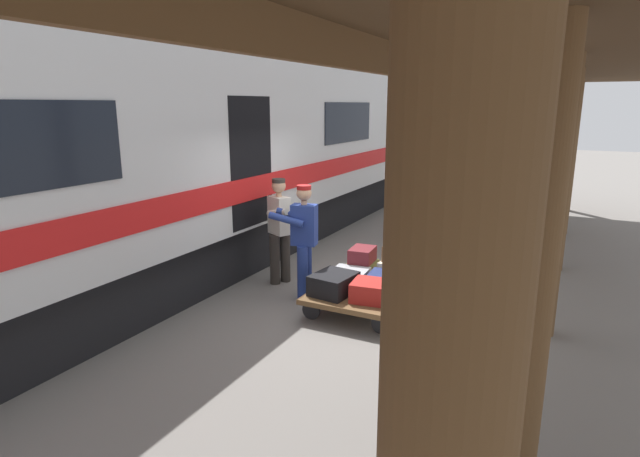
# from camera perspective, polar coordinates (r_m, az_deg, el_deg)

# --- Properties ---
(ground_plane) EXTENTS (60.00, 60.00, 0.00)m
(ground_plane) POSITION_cam_1_polar(r_m,az_deg,el_deg) (7.69, 4.07, -7.93)
(ground_plane) COLOR slate
(platform_canopy) EXTENTS (3.20, 18.25, 3.56)m
(platform_canopy) POSITION_cam_1_polar(r_m,az_deg,el_deg) (6.63, 25.88, 16.05)
(platform_canopy) COLOR brown
(platform_canopy) RESTS_ON ground_plane
(train_car) EXTENTS (3.02, 21.34, 4.00)m
(train_car) POSITION_cam_1_polar(r_m,az_deg,el_deg) (8.97, -15.69, 8.28)
(train_car) COLOR silver
(train_car) RESTS_ON ground_plane
(luggage_cart) EXTENTS (1.25, 1.91, 0.32)m
(luggage_cart) POSITION_cam_1_polar(r_m,az_deg,el_deg) (7.37, 5.25, -6.61)
(luggage_cart) COLOR brown
(luggage_cart) RESTS_ON ground_plane
(suitcase_gray_aluminum) EXTENTS (0.55, 0.59, 0.17)m
(suitcase_gray_aluminum) POSITION_cam_1_polar(r_m,az_deg,el_deg) (7.43, 3.26, -5.33)
(suitcase_gray_aluminum) COLOR #9EA0A5
(suitcase_gray_aluminum) RESTS_ON luggage_cart
(suitcase_olive_duffel) EXTENTS (0.38, 0.48, 0.16)m
(suitcase_olive_duffel) POSITION_cam_1_polar(r_m,az_deg,el_deg) (7.89, 4.78, -4.24)
(suitcase_olive_duffel) COLOR brown
(suitcase_olive_duffel) RESTS_ON luggage_cart
(suitcase_navy_fabric) EXTENTS (0.50, 0.49, 0.21)m
(suitcase_navy_fabric) POSITION_cam_1_polar(r_m,az_deg,el_deg) (7.23, 7.36, -5.80)
(suitcase_navy_fabric) COLOR navy
(suitcase_navy_fabric) RESTS_ON luggage_cart
(suitcase_black_hardshell) EXTENTS (0.57, 0.65, 0.28)m
(suitcase_black_hardshell) POSITION_cam_1_polar(r_m,az_deg,el_deg) (6.96, 1.53, -6.18)
(suitcase_black_hardshell) COLOR black
(suitcase_black_hardshell) RESTS_ON luggage_cart
(suitcase_red_plastic) EXTENTS (0.57, 0.52, 0.26)m
(suitcase_red_plastic) POSITION_cam_1_polar(r_m,az_deg,el_deg) (6.76, 5.86, -6.97)
(suitcase_red_plastic) COLOR #AD231E
(suitcase_red_plastic) RESTS_ON luggage_cart
(suitcase_cream_canvas) EXTENTS (0.45, 0.65, 0.26)m
(suitcase_cream_canvas) POSITION_cam_1_polar(r_m,az_deg,el_deg) (7.70, 8.67, -4.43)
(suitcase_cream_canvas) COLOR beige
(suitcase_cream_canvas) RESTS_ON luggage_cart
(suitcase_maroon_trunk) EXTENTS (0.37, 0.49, 0.22)m
(suitcase_maroon_trunk) POSITION_cam_1_polar(r_m,az_deg,el_deg) (7.80, 4.75, -2.96)
(suitcase_maroon_trunk) COLOR maroon
(suitcase_maroon_trunk) RESTS_ON suitcase_olive_duffel
(suitcase_brown_leather) EXTENTS (0.34, 0.42, 0.23)m
(suitcase_brown_leather) POSITION_cam_1_polar(r_m,az_deg,el_deg) (7.61, 8.55, -2.68)
(suitcase_brown_leather) COLOR brown
(suitcase_brown_leather) RESTS_ON suitcase_cream_canvas
(porter_in_overalls) EXTENTS (0.71, 0.52, 1.70)m
(porter_in_overalls) POSITION_cam_1_polar(r_m,az_deg,el_deg) (7.49, -1.91, -1.03)
(porter_in_overalls) COLOR navy
(porter_in_overalls) RESTS_ON ground_plane
(porter_by_door) EXTENTS (0.74, 0.61, 1.70)m
(porter_by_door) POSITION_cam_1_polar(r_m,az_deg,el_deg) (8.13, -4.47, 0.11)
(porter_by_door) COLOR #332D28
(porter_by_door) RESTS_ON ground_plane
(baggage_tug) EXTENTS (1.36, 1.86, 1.30)m
(baggage_tug) POSITION_cam_1_polar(r_m,az_deg,el_deg) (14.83, 18.76, 4.43)
(baggage_tug) COLOR black
(baggage_tug) RESTS_ON ground_plane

